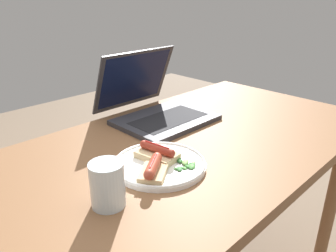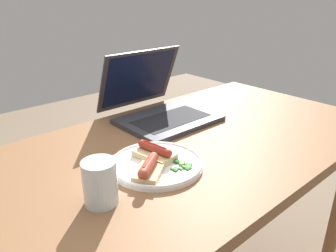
% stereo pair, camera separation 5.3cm
% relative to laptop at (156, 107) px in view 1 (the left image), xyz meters
% --- Properties ---
extents(desk, '(1.50, 0.75, 0.78)m').
position_rel_laptop_xyz_m(desk, '(-0.10, -0.22, -0.13)').
color(desk, brown).
rests_on(desk, ground_plane).
extents(laptop, '(0.34, 0.35, 0.25)m').
position_rel_laptop_xyz_m(laptop, '(0.00, 0.00, 0.00)').
color(laptop, '#2D2D33').
rests_on(laptop, desk).
extents(plate, '(0.26, 0.26, 0.02)m').
position_rel_laptop_xyz_m(plate, '(-0.25, -0.28, -0.04)').
color(plate, white).
rests_on(plate, desk).
extents(sausage_toast_left, '(0.11, 0.11, 0.05)m').
position_rel_laptop_xyz_m(sausage_toast_left, '(-0.30, -0.31, -0.01)').
color(sausage_toast_left, '#D6B784').
rests_on(sausage_toast_left, plate).
extents(sausage_toast_middle, '(0.09, 0.13, 0.05)m').
position_rel_laptop_xyz_m(sausage_toast_middle, '(-0.23, -0.25, -0.02)').
color(sausage_toast_middle, '#D6B784').
rests_on(sausage_toast_middle, plate).
extents(salad_pile, '(0.07, 0.07, 0.01)m').
position_rel_laptop_xyz_m(salad_pile, '(-0.20, -0.34, -0.03)').
color(salad_pile, '#387A33').
rests_on(salad_pile, plate).
extents(drinking_glass, '(0.08, 0.08, 0.11)m').
position_rel_laptop_xyz_m(drinking_glass, '(-0.45, -0.32, 0.01)').
color(drinking_glass, silver).
rests_on(drinking_glass, desk).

